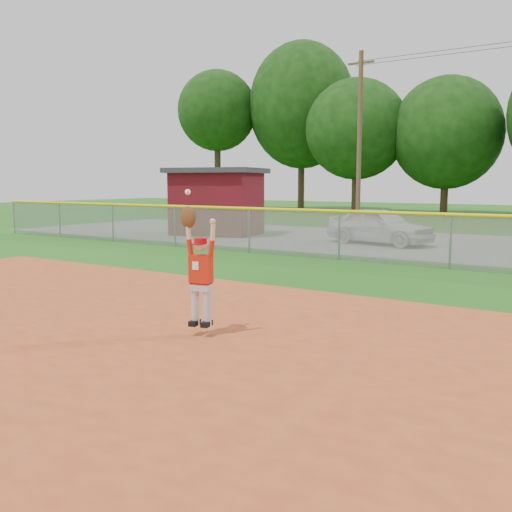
{
  "coord_description": "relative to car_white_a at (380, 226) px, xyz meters",
  "views": [
    {
      "loc": [
        4.18,
        -5.81,
        2.35
      ],
      "look_at": [
        -1.24,
        2.3,
        1.1
      ],
      "focal_mm": 40.0,
      "sensor_mm": 36.0,
      "label": 1
    }
  ],
  "objects": [
    {
      "name": "ballplayer",
      "position": [
        2.67,
        -14.04,
        0.36
      ],
      "size": [
        0.61,
        0.31,
        2.07
      ],
      "color": "silver",
      "rests_on": "ground"
    },
    {
      "name": "car_white_a",
      "position": [
        0.0,
        0.0,
        0.0
      ],
      "size": [
        4.36,
        2.39,
        1.41
      ],
      "primitive_type": "imported",
      "rotation": [
        0.0,
        0.0,
        1.39
      ],
      "color": "silver",
      "rests_on": "parking_strip"
    },
    {
      "name": "ground",
      "position": [
        3.94,
        -14.83,
        -0.73
      ],
      "size": [
        120.0,
        120.0,
        0.0
      ],
      "primitive_type": "plane",
      "color": "#1D5513",
      "rests_on": "ground"
    },
    {
      "name": "utility_shed",
      "position": [
        -7.7,
        -0.16,
        0.8
      ],
      "size": [
        4.6,
        3.93,
        3.01
      ],
      "color": "#500B13",
      "rests_on": "ground"
    },
    {
      "name": "parking_strip",
      "position": [
        3.94,
        1.17,
        -0.72
      ],
      "size": [
        44.0,
        10.0,
        0.03
      ],
      "primitive_type": "cube",
      "color": "slate",
      "rests_on": "ground"
    },
    {
      "name": "clay_infield",
      "position": [
        3.94,
        -17.83,
        -0.71
      ],
      "size": [
        24.0,
        16.0,
        0.04
      ],
      "primitive_type": "cube",
      "color": "#A7421E",
      "rests_on": "ground"
    },
    {
      "name": "outfield_fence",
      "position": [
        3.94,
        -4.83,
        0.15
      ],
      "size": [
        40.06,
        0.1,
        1.55
      ],
      "color": "gray",
      "rests_on": "ground"
    }
  ]
}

